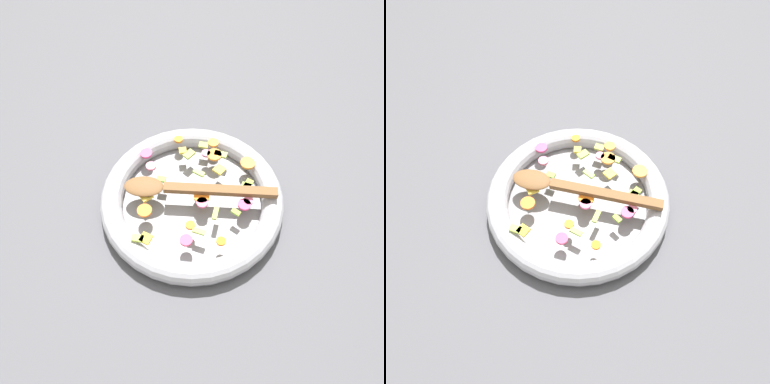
% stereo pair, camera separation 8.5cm
% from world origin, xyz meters
% --- Properties ---
extents(ground_plane, '(4.00, 4.00, 0.00)m').
position_xyz_m(ground_plane, '(0.00, 0.00, 0.00)').
color(ground_plane, '#4C4C51').
extents(skillet, '(0.42, 0.42, 0.05)m').
position_xyz_m(skillet, '(0.00, 0.00, 0.02)').
color(skillet, slate).
rests_on(skillet, ground_plane).
extents(chopped_vegetables, '(0.32, 0.30, 0.01)m').
position_xyz_m(chopped_vegetables, '(0.02, -0.01, 0.05)').
color(chopped_vegetables, orange).
rests_on(chopped_vegetables, skillet).
extents(wooden_spoon, '(0.09, 0.35, 0.01)m').
position_xyz_m(wooden_spoon, '(-0.00, 0.02, 0.06)').
color(wooden_spoon, brown).
rests_on(wooden_spoon, chopped_vegetables).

